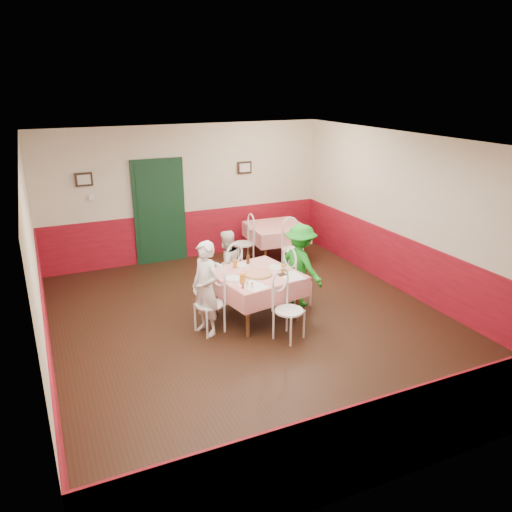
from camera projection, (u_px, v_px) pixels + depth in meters
name	position (u px, v px, depth m)	size (l,w,h in m)	color
floor	(255.00, 324.00, 7.84)	(7.00, 7.00, 0.00)	black
ceiling	(255.00, 143.00, 6.90)	(7.00, 7.00, 0.00)	white
back_wall	(186.00, 193.00, 10.38)	(6.00, 0.10, 2.80)	beige
front_wall	(419.00, 349.00, 4.36)	(6.00, 0.10, 2.80)	beige
left_wall	(36.00, 269.00, 6.21)	(0.10, 7.00, 2.80)	beige
right_wall	(415.00, 217.00, 8.54)	(0.10, 7.00, 2.80)	beige
wainscot_back	(189.00, 235.00, 10.66)	(6.00, 0.03, 1.00)	maroon
wainscot_front	(408.00, 432.00, 4.68)	(6.00, 0.03, 1.00)	maroon
wainscot_left	(47.00, 333.00, 6.51)	(0.03, 7.00, 1.00)	maroon
wainscot_right	(409.00, 267.00, 8.83)	(0.03, 7.00, 1.00)	maroon
door	(160.00, 213.00, 10.22)	(0.96, 0.06, 2.10)	black
picture_left	(84.00, 179.00, 9.41)	(0.32, 0.03, 0.26)	black
picture_right	(245.00, 168.00, 10.69)	(0.32, 0.03, 0.26)	black
thermostat	(91.00, 197.00, 9.56)	(0.10, 0.03, 0.10)	white
main_table	(256.00, 296.00, 7.94)	(1.22, 1.22, 0.77)	red
second_table	(276.00, 243.00, 10.54)	(1.12, 1.12, 0.77)	red
chair_left	(209.00, 304.00, 7.46)	(0.42, 0.42, 0.90)	white
chair_right	(298.00, 280.00, 8.37)	(0.42, 0.42, 0.90)	white
chair_far	(228.00, 275.00, 8.58)	(0.42, 0.42, 0.90)	white
chair_near	(289.00, 311.00, 7.26)	(0.42, 0.42, 0.90)	white
chair_second_a	(243.00, 244.00, 10.23)	(0.42, 0.42, 0.90)	white
chair_second_b	(293.00, 250.00, 9.87)	(0.42, 0.42, 0.90)	white
pizza	(258.00, 274.00, 7.75)	(0.43, 0.43, 0.03)	#B74723
plate_left	(233.00, 278.00, 7.60)	(0.25, 0.25, 0.01)	white
plate_right	(276.00, 267.00, 8.05)	(0.25, 0.25, 0.01)	white
plate_far	(242.00, 265.00, 8.15)	(0.25, 0.25, 0.01)	white
glass_a	(242.00, 279.00, 7.39)	(0.08, 0.08, 0.15)	#BF7219
glass_b	(283.00, 268.00, 7.85)	(0.07, 0.07, 0.12)	#BF7219
glass_c	(235.00, 264.00, 8.04)	(0.07, 0.07, 0.13)	#BF7219
beer_bottle	(248.00, 259.00, 8.15)	(0.05, 0.05, 0.20)	#381C0A
shaker_a	(247.00, 285.00, 7.27)	(0.04, 0.04, 0.09)	silver
shaker_b	(252.00, 285.00, 7.24)	(0.04, 0.04, 0.09)	silver
shaker_c	(243.00, 285.00, 7.24)	(0.04, 0.04, 0.09)	#B23319
menu_left	(253.00, 286.00, 7.34)	(0.30, 0.40, 0.00)	white
menu_right	(292.00, 276.00, 7.71)	(0.30, 0.40, 0.00)	white
wallet	(282.00, 274.00, 7.74)	(0.11, 0.09, 0.02)	black
diner_left	(206.00, 289.00, 7.34)	(0.53, 0.35, 1.44)	gray
diner_far	(226.00, 265.00, 8.56)	(0.60, 0.47, 1.23)	gray
diner_right	(300.00, 265.00, 8.31)	(0.91, 0.52, 1.41)	gray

